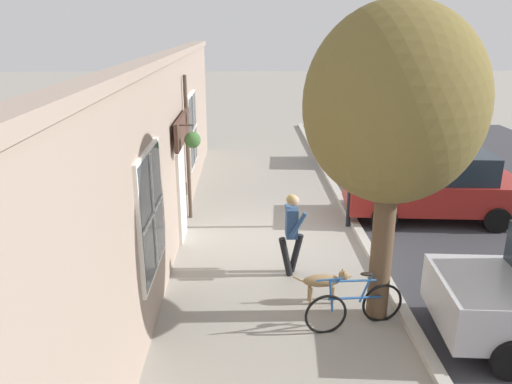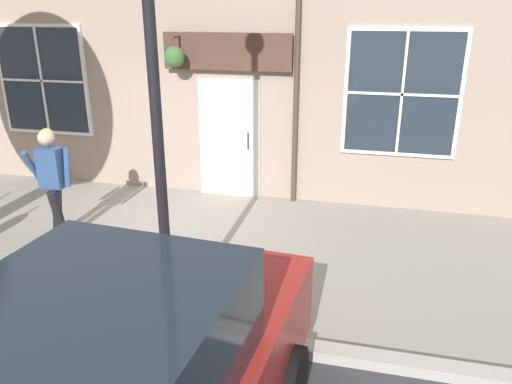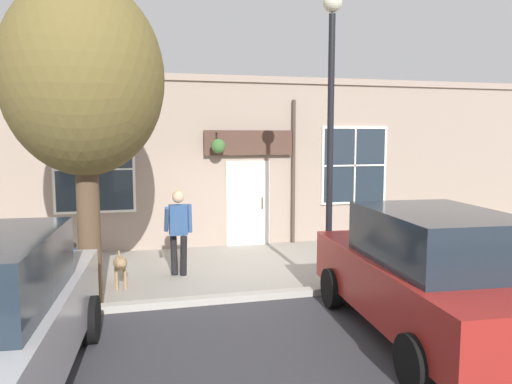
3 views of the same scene
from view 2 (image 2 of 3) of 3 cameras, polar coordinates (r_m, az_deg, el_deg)
name	(u,v)px [view 2 (image 2 of 3)]	position (r m, az deg, el deg)	size (l,w,h in m)	color
ground_plane	(156,242)	(7.53, -11.41, -5.58)	(90.00, 90.00, 0.00)	gray
storefront_facade	(204,76)	(9.01, -6.01, 13.01)	(0.95, 18.00, 4.17)	gray
pedestrian_walking	(52,174)	(7.71, -22.29, 1.89)	(0.52, 0.55, 1.67)	black
street_lamp	(148,2)	(4.70, -12.22, 20.43)	(0.32, 0.32, 5.07)	black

